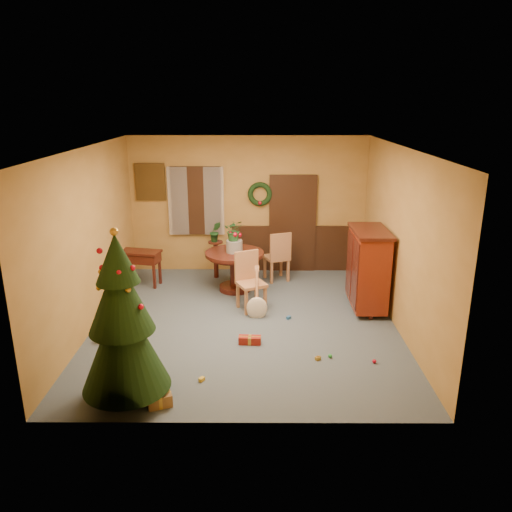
{
  "coord_description": "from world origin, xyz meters",
  "views": [
    {
      "loc": [
        0.22,
        -7.71,
        3.61
      ],
      "look_at": [
        0.18,
        0.4,
        1.05
      ],
      "focal_mm": 35.0,
      "sensor_mm": 36.0,
      "label": 1
    }
  ],
  "objects_px": {
    "dining_table": "(235,264)",
    "sideboard": "(368,267)",
    "writing_desk": "(140,259)",
    "chair_near": "(249,279)",
    "christmas_tree": "(122,323)"
  },
  "relations": [
    {
      "from": "dining_table",
      "to": "christmas_tree",
      "type": "distance_m",
      "value": 3.98
    },
    {
      "from": "dining_table",
      "to": "sideboard",
      "type": "bearing_deg",
      "value": -20.63
    },
    {
      "from": "dining_table",
      "to": "writing_desk",
      "type": "distance_m",
      "value": 1.93
    },
    {
      "from": "chair_near",
      "to": "christmas_tree",
      "type": "xyz_separation_m",
      "value": [
        -1.47,
        -2.9,
        0.5
      ]
    },
    {
      "from": "dining_table",
      "to": "sideboard",
      "type": "relative_size",
      "value": 0.78
    },
    {
      "from": "dining_table",
      "to": "sideboard",
      "type": "xyz_separation_m",
      "value": [
        2.39,
        -0.9,
        0.24
      ]
    },
    {
      "from": "dining_table",
      "to": "christmas_tree",
      "type": "xyz_separation_m",
      "value": [
        -1.17,
        -3.78,
        0.51
      ]
    },
    {
      "from": "dining_table",
      "to": "christmas_tree",
      "type": "height_order",
      "value": "christmas_tree"
    },
    {
      "from": "chair_near",
      "to": "sideboard",
      "type": "distance_m",
      "value": 2.1
    },
    {
      "from": "sideboard",
      "to": "chair_near",
      "type": "bearing_deg",
      "value": 179.21
    },
    {
      "from": "writing_desk",
      "to": "sideboard",
      "type": "xyz_separation_m",
      "value": [
        4.3,
        -1.19,
        0.24
      ]
    },
    {
      "from": "writing_desk",
      "to": "sideboard",
      "type": "height_order",
      "value": "sideboard"
    },
    {
      "from": "christmas_tree",
      "to": "sideboard",
      "type": "bearing_deg",
      "value": 38.9
    },
    {
      "from": "chair_near",
      "to": "writing_desk",
      "type": "distance_m",
      "value": 2.49
    },
    {
      "from": "sideboard",
      "to": "christmas_tree",
      "type": "bearing_deg",
      "value": -141.1
    }
  ]
}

